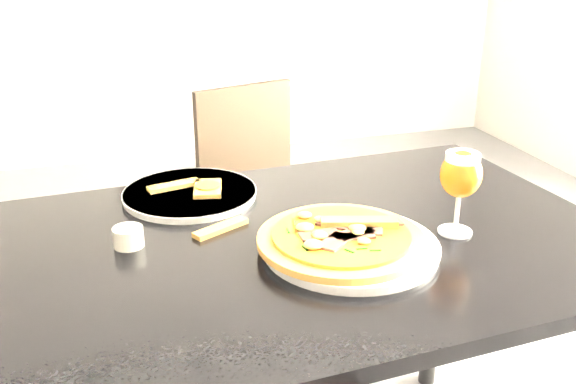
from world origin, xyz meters
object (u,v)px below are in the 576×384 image
object	(u,v)px
chair_far	(262,198)
beer_glass	(461,175)
dining_table	(310,277)
pizza	(342,238)

from	to	relation	value
chair_far	beer_glass	distance (m)	1.06
dining_table	chair_far	world-z (taller)	chair_far
chair_far	beer_glass	bearing A→B (deg)	-98.10
pizza	beer_glass	bearing A→B (deg)	2.56
dining_table	chair_far	xyz separation A→B (m)	(0.13, 0.90, -0.21)
dining_table	pizza	bearing A→B (deg)	-69.28
pizza	beer_glass	size ratio (longest dim) A/B	1.84
chair_far	pizza	distance (m)	1.03
beer_glass	dining_table	bearing A→B (deg)	166.99
dining_table	beer_glass	xyz separation A→B (m)	(0.28, -0.06, 0.21)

